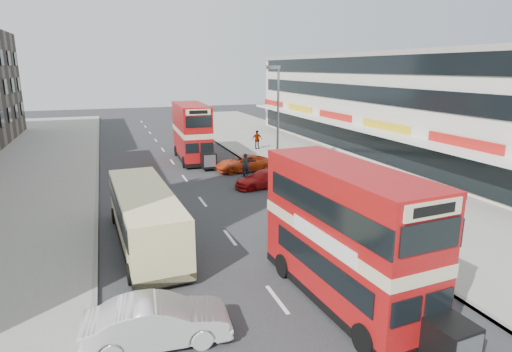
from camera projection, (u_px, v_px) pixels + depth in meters
name	position (u px, v px, depth m)	size (l,w,h in m)	color
ground	(301.00, 332.00, 13.23)	(160.00, 160.00, 0.00)	#28282B
road_surface	(185.00, 178.00, 31.48)	(12.00, 90.00, 0.01)	#28282B
pavement_right	(328.00, 165.00, 35.36)	(12.00, 90.00, 0.15)	gray
pavement_left	(1.00, 193.00, 27.56)	(12.00, 90.00, 0.15)	gray
kerb_left	(97.00, 185.00, 29.48)	(0.20, 90.00, 0.16)	gray
kerb_right	(262.00, 171.00, 33.44)	(0.20, 90.00, 0.16)	gray
commercial_row	(397.00, 105.00, 38.63)	(9.90, 46.20, 9.30)	beige
street_lamp	(277.00, 113.00, 30.59)	(1.00, 0.20, 8.12)	slate
bus_main	(345.00, 235.00, 14.44)	(2.87, 8.55, 4.68)	black
bus_second	(192.00, 132.00, 37.05)	(2.67, 8.75, 4.77)	black
coach	(145.00, 216.00, 19.33)	(2.83, 9.35, 2.45)	black
car_left_front	(158.00, 322.00, 12.53)	(1.50, 4.29, 1.41)	silver
car_right_a	(264.00, 179.00, 29.03)	(1.67, 4.10, 1.19)	#A11010
car_right_b	(244.00, 163.00, 33.54)	(2.08, 4.52, 1.26)	#D34115
pedestrian_near	(319.00, 170.00, 29.24)	(0.72, 0.49, 1.96)	gray
pedestrian_far	(257.00, 140.00, 41.93)	(1.08, 0.45, 1.84)	gray
cyclist	(246.00, 172.00, 30.38)	(0.63, 1.58, 2.07)	gray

